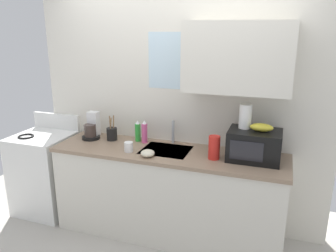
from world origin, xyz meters
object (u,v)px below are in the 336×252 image
object	(u,v)px
banana_bunch	(262,127)
utensil_crock	(112,134)
paper_towel_roll	(245,116)
dish_soap_bottle_green	(138,131)
stove_range	(46,172)
coffee_maker	(92,129)
dish_soap_bottle_pink	(145,132)
cereal_canister	(214,147)
microwave	(254,145)
small_bowl	(148,153)
mug_white	(129,147)

from	to	relation	value
banana_bunch	utensil_crock	size ratio (longest dim) A/B	0.75
paper_towel_roll	dish_soap_bottle_green	distance (m)	1.13
stove_range	dish_soap_bottle_green	size ratio (longest dim) A/B	4.89
coffee_maker	dish_soap_bottle_pink	size ratio (longest dim) A/B	1.19
paper_towel_roll	coffee_maker	distance (m)	1.62
banana_bunch	cereal_canister	bearing A→B (deg)	-165.62
paper_towel_roll	microwave	bearing A→B (deg)	-27.38
stove_range	small_bowl	bearing A→B (deg)	-8.59
microwave	coffee_maker	distance (m)	1.69
dish_soap_bottle_pink	dish_soap_bottle_green	distance (m)	0.09
stove_range	paper_towel_roll	distance (m)	2.32
banana_bunch	coffee_maker	xyz separation A→B (m)	(-1.74, 0.06, -0.20)
dish_soap_bottle_green	mug_white	distance (m)	0.33
cereal_canister	microwave	bearing A→B (deg)	16.17
paper_towel_roll	dish_soap_bottle_pink	distance (m)	1.04
banana_bunch	dish_soap_bottle_green	bearing A→B (deg)	174.11
dish_soap_bottle_pink	cereal_canister	bearing A→B (deg)	-15.02
mug_white	cereal_canister	bearing A→B (deg)	6.38
banana_bunch	coffee_maker	world-z (taller)	banana_bunch
coffee_maker	cereal_canister	size ratio (longest dim) A/B	1.31
microwave	banana_bunch	distance (m)	0.18
microwave	dish_soap_bottle_pink	size ratio (longest dim) A/B	1.95
dish_soap_bottle_green	mug_white	world-z (taller)	dish_soap_bottle_green
utensil_crock	dish_soap_bottle_green	bearing A→B (deg)	12.04
dish_soap_bottle_green	stove_range	bearing A→B (deg)	-170.85
paper_towel_roll	dish_soap_bottle_pink	world-z (taller)	paper_towel_roll
coffee_maker	banana_bunch	bearing A→B (deg)	-1.92
dish_soap_bottle_green	small_bowl	bearing A→B (deg)	-54.92
microwave	dish_soap_bottle_green	distance (m)	1.20
banana_bunch	paper_towel_roll	xyz separation A→B (m)	(-0.15, 0.05, 0.08)
banana_bunch	cereal_canister	world-z (taller)	banana_bunch
small_bowl	coffee_maker	bearing A→B (deg)	158.12
stove_range	cereal_canister	world-z (taller)	cereal_canister
dish_soap_bottle_green	small_bowl	world-z (taller)	dish_soap_bottle_green
dish_soap_bottle_green	utensil_crock	world-z (taller)	utensil_crock
cereal_canister	stove_range	bearing A→B (deg)	178.41
paper_towel_roll	utensil_crock	world-z (taller)	paper_towel_roll
paper_towel_roll	dish_soap_bottle_pink	size ratio (longest dim) A/B	0.93
coffee_maker	utensil_crock	xyz separation A→B (m)	(0.23, 0.01, -0.03)
small_bowl	microwave	bearing A→B (deg)	15.05
coffee_maker	utensil_crock	distance (m)	0.23
mug_white	paper_towel_roll	bearing A→B (deg)	12.94
dish_soap_bottle_pink	utensil_crock	size ratio (longest dim) A/B	0.88
stove_range	mug_white	bearing A→B (deg)	-7.25
banana_bunch	dish_soap_bottle_green	size ratio (longest dim) A/B	0.90
paper_towel_roll	banana_bunch	bearing A→B (deg)	-18.43
banana_bunch	cereal_canister	xyz separation A→B (m)	(-0.39, -0.10, -0.20)
stove_range	banana_bunch	xyz separation A→B (m)	(2.32, 0.05, 0.75)
utensil_crock	small_bowl	bearing A→B (deg)	-30.75
dish_soap_bottle_pink	banana_bunch	bearing A→B (deg)	-5.21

